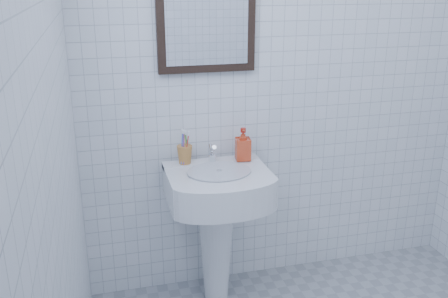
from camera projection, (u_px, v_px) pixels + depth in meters
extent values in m
cube|color=white|center=(283.00, 66.00, 2.67)|extent=(2.20, 0.02, 2.50)
cube|color=white|center=(55.00, 158.00, 1.31)|extent=(0.02, 2.40, 2.50)
cone|color=white|center=(216.00, 247.00, 2.69)|extent=(0.20, 0.20, 0.64)
cube|color=white|center=(218.00, 185.00, 2.53)|extent=(0.51, 0.37, 0.16)
cube|color=white|center=(211.00, 163.00, 2.64)|extent=(0.51, 0.09, 0.03)
cylinder|color=silver|center=(219.00, 171.00, 2.48)|extent=(0.32, 0.32, 0.01)
cylinder|color=silver|center=(212.00, 158.00, 2.60)|extent=(0.04, 0.04, 0.04)
cylinder|color=silver|center=(213.00, 149.00, 2.58)|extent=(0.02, 0.08, 0.07)
cylinder|color=silver|center=(211.00, 151.00, 2.61)|extent=(0.03, 0.04, 0.08)
imported|color=red|center=(243.00, 144.00, 2.62)|extent=(0.09, 0.09, 0.17)
cube|color=black|center=(206.00, 9.00, 2.45)|extent=(0.50, 0.04, 0.62)
cube|color=white|center=(207.00, 10.00, 2.44)|extent=(0.42, 0.00, 0.54)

